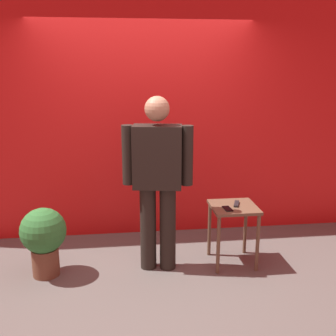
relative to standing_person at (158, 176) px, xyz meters
name	(u,v)px	position (x,y,z in m)	size (l,w,h in m)	color
ground_plane	(153,283)	(-0.08, -0.30, -0.97)	(12.00, 12.00, 0.00)	#59544F
back_wall_red	(143,108)	(-0.08, 0.97, 0.55)	(5.50, 0.12, 3.04)	red
standing_person	(158,176)	(0.00, 0.00, 0.00)	(0.69, 0.31, 1.73)	black
side_table	(233,217)	(0.77, 0.01, -0.46)	(0.46, 0.46, 0.63)	brown
cell_phone	(227,209)	(0.68, -0.08, -0.34)	(0.07, 0.14, 0.01)	black
tv_remote	(236,204)	(0.81, 0.03, -0.33)	(0.04, 0.17, 0.02)	black
potted_plant	(44,236)	(-1.11, -0.02, -0.56)	(0.44, 0.44, 0.69)	brown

